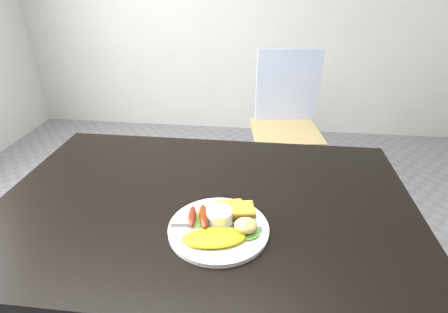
{
  "coord_description": "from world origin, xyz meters",
  "views": [
    {
      "loc": [
        0.15,
        -0.82,
        1.34
      ],
      "look_at": [
        0.06,
        -0.01,
        0.9
      ],
      "focal_mm": 28.0,
      "sensor_mm": 36.0,
      "label": 1
    }
  ],
  "objects": [
    {
      "name": "fork",
      "position": [
        0.02,
        -0.13,
        0.76
      ],
      "size": [
        0.17,
        0.03,
        0.0
      ],
      "primitive_type": "cube",
      "rotation": [
        0.0,
        0.0,
        0.11
      ],
      "color": "#ADAFB7",
      "rests_on": "plate"
    },
    {
      "name": "lettuce_right",
      "position": [
        0.13,
        -0.14,
        0.77
      ],
      "size": [
        0.08,
        0.07,
        0.01
      ],
      "primitive_type": "ellipsoid",
      "rotation": [
        0.0,
        0.0,
        0.13
      ],
      "color": "#508326",
      "rests_on": "plate"
    },
    {
      "name": "ramekin",
      "position": [
        0.06,
        -0.11,
        0.78
      ],
      "size": [
        0.08,
        0.08,
        0.04
      ],
      "primitive_type": "cylinder",
      "rotation": [
        0.0,
        0.0,
        0.17
      ],
      "color": "white",
      "rests_on": "plate"
    },
    {
      "name": "toast_b",
      "position": [
        0.11,
        -0.07,
        0.78
      ],
      "size": [
        0.07,
        0.07,
        0.01
      ],
      "primitive_type": "cube",
      "rotation": [
        0.0,
        0.0,
        0.18
      ],
      "color": "olive",
      "rests_on": "toast_a"
    },
    {
      "name": "potato_salad",
      "position": [
        0.13,
        -0.14,
        0.79
      ],
      "size": [
        0.06,
        0.06,
        0.03
      ],
      "primitive_type": "ellipsoid",
      "rotation": [
        0.0,
        0.0,
        -0.08
      ],
      "color": "#C8C385",
      "rests_on": "lettuce_right"
    },
    {
      "name": "lettuce_left",
      "position": [
        0.0,
        -0.11,
        0.77
      ],
      "size": [
        0.1,
        0.09,
        0.01
      ],
      "primitive_type": "ellipsoid",
      "rotation": [
        0.0,
        0.0,
        -0.39
      ],
      "color": "#528931",
      "rests_on": "plate"
    },
    {
      "name": "person",
      "position": [
        0.37,
        0.68,
        0.76
      ],
      "size": [
        0.65,
        0.56,
        1.52
      ],
      "primitive_type": "imported",
      "rotation": [
        0.0,
        0.0,
        3.56
      ],
      "color": "#254E89",
      "rests_on": "ground"
    },
    {
      "name": "sausage_b",
      "position": [
        0.02,
        -0.12,
        0.78
      ],
      "size": [
        0.05,
        0.1,
        0.02
      ],
      "primitive_type": "ellipsoid",
      "rotation": [
        0.0,
        0.0,
        0.23
      ],
      "color": "brown",
      "rests_on": "lettuce_left"
    },
    {
      "name": "omelette",
      "position": [
        0.05,
        -0.18,
        0.77
      ],
      "size": [
        0.17,
        0.1,
        0.02
      ],
      "primitive_type": "ellipsoid",
      "rotation": [
        0.0,
        0.0,
        0.2
      ],
      "color": "yellow",
      "rests_on": "plate"
    },
    {
      "name": "toast_a",
      "position": [
        0.08,
        -0.06,
        0.77
      ],
      "size": [
        0.09,
        0.09,
        0.01
      ],
      "primitive_type": "cube",
      "rotation": [
        0.0,
        0.0,
        0.24
      ],
      "color": "#95401A",
      "rests_on": "plate"
    },
    {
      "name": "dining_chair",
      "position": [
        0.3,
        1.15,
        0.45
      ],
      "size": [
        0.45,
        0.45,
        0.05
      ],
      "primitive_type": "cube",
      "rotation": [
        0.0,
        0.0,
        0.15
      ],
      "color": "tan",
      "rests_on": "ground"
    },
    {
      "name": "dining_table",
      "position": [
        0.0,
        0.0,
        0.73
      ],
      "size": [
        1.2,
        0.8,
        0.04
      ],
      "primitive_type": "cube",
      "color": "black",
      "rests_on": "ground"
    },
    {
      "name": "plate",
      "position": [
        0.06,
        -0.13,
        0.76
      ],
      "size": [
        0.26,
        0.26,
        0.01
      ],
      "primitive_type": "cylinder",
      "color": "white",
      "rests_on": "dining_table"
    },
    {
      "name": "sausage_a",
      "position": [
        -0.01,
        -0.12,
        0.78
      ],
      "size": [
        0.03,
        0.09,
        0.02
      ],
      "primitive_type": "ellipsoid",
      "rotation": [
        0.0,
        0.0,
        0.15
      ],
      "color": "maroon",
      "rests_on": "lettuce_left"
    }
  ]
}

